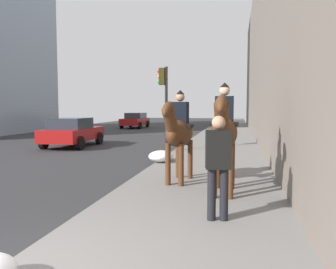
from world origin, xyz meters
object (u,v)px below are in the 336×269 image
at_px(mounted_horse_near, 179,132).
at_px(mounted_horse_far, 224,131).
at_px(car_mid_lane, 135,120).
at_px(car_near_lane, 72,132).
at_px(traffic_light_near_curb, 164,95).
at_px(pedestrian_greeting, 218,161).

relative_size(mounted_horse_near, mounted_horse_far, 0.96).
relative_size(mounted_horse_near, car_mid_lane, 0.52).
xyz_separation_m(car_near_lane, traffic_light_near_curb, (-1.59, -4.99, 1.70)).
distance_m(mounted_horse_far, car_near_lane, 11.47).
distance_m(mounted_horse_near, pedestrian_greeting, 2.92).
relative_size(mounted_horse_far, traffic_light_near_curb, 0.65).
distance_m(mounted_horse_far, traffic_light_near_curb, 7.46).
bearing_deg(traffic_light_near_curb, pedestrian_greeting, -162.41).
xyz_separation_m(car_near_lane, car_mid_lane, (15.73, 1.52, 0.01)).
bearing_deg(pedestrian_greeting, mounted_horse_far, -9.76).
relative_size(car_near_lane, traffic_light_near_curb, 1.13).
relative_size(pedestrian_greeting, traffic_light_near_curb, 0.47).
bearing_deg(mounted_horse_far, mounted_horse_near, -129.32).
relative_size(pedestrian_greeting, car_mid_lane, 0.39).
bearing_deg(pedestrian_greeting, car_mid_lane, 10.42).
relative_size(mounted_horse_far, car_near_lane, 0.58).
distance_m(car_mid_lane, traffic_light_near_curb, 18.58).
height_order(car_near_lane, car_mid_lane, same).
height_order(pedestrian_greeting, car_near_lane, pedestrian_greeting).
height_order(mounted_horse_far, pedestrian_greeting, mounted_horse_far).
relative_size(car_near_lane, car_mid_lane, 0.95).
bearing_deg(car_mid_lane, mounted_horse_far, 20.97).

